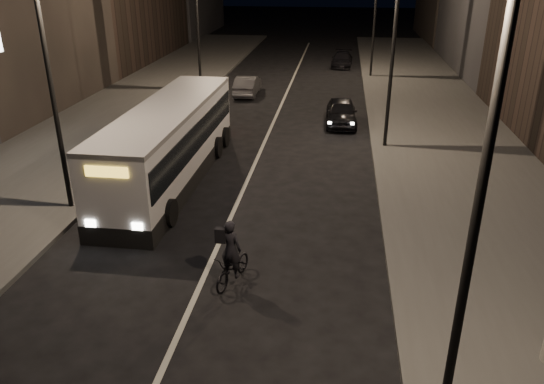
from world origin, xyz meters
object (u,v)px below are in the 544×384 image
(streetlight_right_mid, at_px, (389,27))
(city_bus, at_px, (170,140))
(cyclist_on_bicycle, at_px, (232,262))
(streetlight_right_near, at_px, (468,156))
(car_near, at_px, (341,112))
(streetlight_left_far, at_px, (201,6))
(car_mid, at_px, (247,85))
(car_far, at_px, (342,59))
(streetlight_right_far, at_px, (372,0))
(streetlight_left_near, at_px, (54,53))

(streetlight_right_mid, relative_size, city_bus, 0.74)
(streetlight_right_mid, height_order, cyclist_on_bicycle, streetlight_right_mid)
(streetlight_right_near, relative_size, car_near, 2.09)
(cyclist_on_bicycle, bearing_deg, streetlight_left_far, 123.57)
(city_bus, bearing_deg, cyclist_on_bicycle, -60.58)
(streetlight_right_mid, height_order, streetlight_left_far, same)
(streetlight_right_mid, distance_m, city_bus, 10.30)
(car_mid, xyz_separation_m, car_far, (5.91, 10.68, -0.05))
(streetlight_left_far, bearing_deg, car_near, -35.48)
(streetlight_left_far, distance_m, cyclist_on_bicycle, 23.10)
(streetlight_right_near, distance_m, streetlight_left_far, 28.10)
(streetlight_right_far, bearing_deg, streetlight_right_mid, -90.00)
(streetlight_left_far, bearing_deg, cyclist_on_bicycle, -74.14)
(streetlight_right_near, bearing_deg, car_mid, 106.92)
(streetlight_left_near, xyz_separation_m, car_near, (8.90, 11.66, -4.70))
(streetlight_right_far, bearing_deg, streetlight_left_far, -150.64)
(streetlight_right_near, distance_m, car_mid, 27.09)
(streetlight_right_mid, relative_size, car_near, 2.09)
(streetlight_right_far, xyz_separation_m, city_bus, (-8.28, -20.84, -3.75))
(streetlight_right_near, distance_m, car_near, 20.29)
(streetlight_right_mid, height_order, city_bus, streetlight_right_mid)
(streetlight_right_far, bearing_deg, car_near, -98.13)
(streetlight_left_far, bearing_deg, car_far, 49.16)
(streetlight_right_far, height_order, streetlight_left_near, same)
(streetlight_right_near, xyz_separation_m, streetlight_right_mid, (0.00, 16.00, 0.00))
(streetlight_right_near, relative_size, car_far, 2.10)
(car_near, relative_size, car_far, 1.00)
(city_bus, xyz_separation_m, cyclist_on_bicycle, (3.80, -6.91, -0.96))
(streetlight_right_far, bearing_deg, cyclist_on_bicycle, -99.17)
(streetlight_right_mid, bearing_deg, car_near, 115.76)
(streetlight_right_far, height_order, city_bus, streetlight_right_far)
(streetlight_right_mid, height_order, streetlight_left_near, same)
(streetlight_right_mid, relative_size, streetlight_left_near, 1.00)
(streetlight_right_far, distance_m, streetlight_left_near, 26.26)
(streetlight_left_near, xyz_separation_m, car_mid, (2.90, 17.52, -4.74))
(streetlight_left_far, relative_size, car_far, 2.10)
(streetlight_right_near, xyz_separation_m, city_bus, (-8.28, 11.16, -3.75))
(streetlight_right_far, relative_size, car_far, 2.10)
(streetlight_right_near, bearing_deg, car_far, 92.93)
(streetlight_right_near, height_order, car_near, streetlight_right_near)
(cyclist_on_bicycle, distance_m, car_far, 32.06)
(streetlight_right_near, distance_m, city_bus, 14.39)
(cyclist_on_bicycle, bearing_deg, city_bus, 136.50)
(streetlight_right_mid, bearing_deg, streetlight_right_near, -90.00)
(streetlight_right_mid, xyz_separation_m, car_near, (-1.76, 3.66, -4.70))
(streetlight_right_far, distance_m, car_mid, 11.17)
(streetlight_left_far, height_order, city_bus, streetlight_left_far)
(streetlight_right_mid, xyz_separation_m, city_bus, (-8.28, -4.84, -3.75))
(streetlight_right_mid, distance_m, car_near, 6.21)
(streetlight_right_far, bearing_deg, streetlight_left_near, -113.96)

